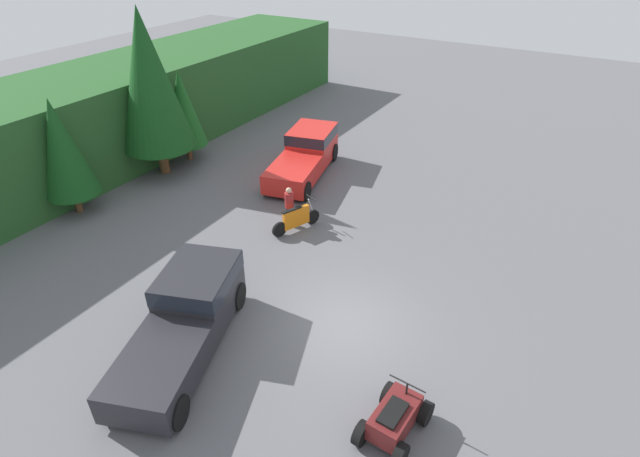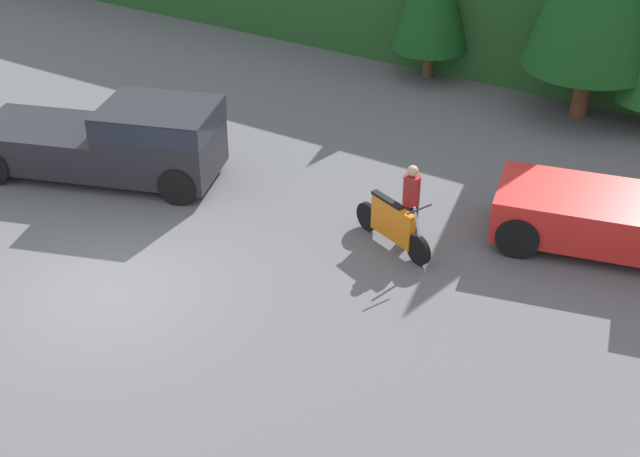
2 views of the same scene
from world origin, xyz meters
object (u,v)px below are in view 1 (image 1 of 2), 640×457
object	(u,v)px
dirt_bike	(296,219)
rider_person	(289,205)
pickup_truck_second	(187,314)
quad_atv	(394,419)
pickup_truck_red	(306,153)

from	to	relation	value
dirt_bike	rider_person	world-z (taller)	rider_person
pickup_truck_second	rider_person	size ratio (longest dim) A/B	3.50
dirt_bike	quad_atv	world-z (taller)	dirt_bike
pickup_truck_red	rider_person	size ratio (longest dim) A/B	3.46
quad_atv	rider_person	distance (m)	9.82
quad_atv	pickup_truck_second	bearing A→B (deg)	95.46
rider_person	dirt_bike	bearing A→B (deg)	-84.81
pickup_truck_red	quad_atv	distance (m)	14.48
pickup_truck_second	quad_atv	distance (m)	6.30
pickup_truck_second	quad_atv	size ratio (longest dim) A/B	2.84
pickup_truck_red	quad_atv	bearing A→B (deg)	-153.14
pickup_truck_second	pickup_truck_red	bearing A→B (deg)	-4.22
pickup_truck_red	pickup_truck_second	xyz separation A→B (m)	(-11.23, -3.01, 0.00)
rider_person	quad_atv	bearing A→B (deg)	-105.03
dirt_bike	quad_atv	bearing A→B (deg)	-110.72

